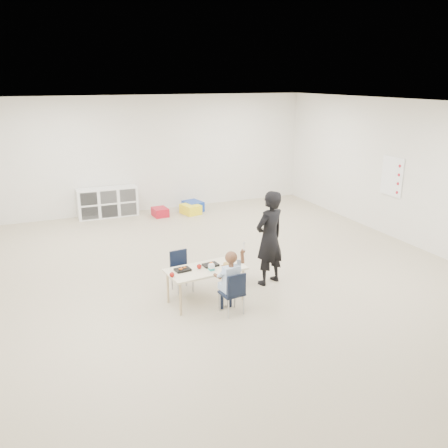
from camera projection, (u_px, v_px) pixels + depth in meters
name	position (u px, v px, depth m)	size (l,w,h in m)	color
room	(224.00, 193.00, 7.62)	(9.00, 9.02, 2.80)	#BFB293
table	(206.00, 284.00, 6.97)	(1.19, 0.69, 0.52)	beige
chair_near	(232.00, 292.00, 6.61)	(0.30, 0.28, 0.63)	black
chair_far	(182.00, 272.00, 7.31)	(0.30, 0.28, 0.63)	black
child	(232.00, 280.00, 6.55)	(0.42, 0.42, 0.99)	#BCDCFF
lunch_tray_near	(211.00, 265.00, 6.98)	(0.22, 0.16, 0.03)	black
lunch_tray_far	(183.00, 270.00, 6.81)	(0.22, 0.16, 0.03)	black
milk_carton	(211.00, 267.00, 6.80)	(0.07, 0.07, 0.10)	white
bread_roll	(226.00, 264.00, 6.97)	(0.09, 0.09, 0.07)	tan
apple_near	(199.00, 266.00, 6.87)	(0.07, 0.07, 0.07)	maroon
apple_far	(172.00, 275.00, 6.58)	(0.07, 0.07, 0.07)	maroon
cubby_shelf	(108.00, 202.00, 11.25)	(1.40, 0.40, 0.70)	white
rules_poster	(392.00, 176.00, 9.67)	(0.02, 0.60, 0.80)	white
adult	(269.00, 238.00, 7.45)	(0.56, 0.37, 1.53)	black
bin_red	(160.00, 212.00, 11.34)	(0.33, 0.42, 0.20)	#B11122
bin_yellow	(191.00, 209.00, 11.54)	(0.37, 0.47, 0.23)	yellow
bin_blue	(193.00, 206.00, 11.81)	(0.38, 0.49, 0.24)	#163BA5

